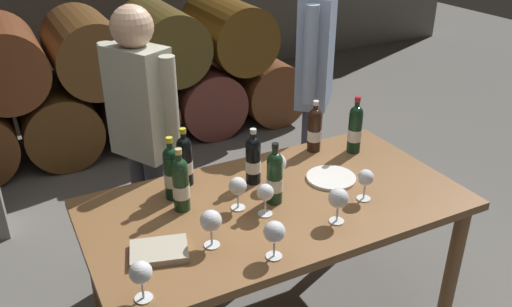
# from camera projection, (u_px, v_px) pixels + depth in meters

# --- Properties ---
(barrel_stack) EXTENTS (3.12, 0.90, 1.15)m
(barrel_stack) POSITION_uv_depth(u_px,v_px,m) (129.00, 80.00, 4.55)
(barrel_stack) COLOR brown
(barrel_stack) RESTS_ON ground_plane
(dining_table) EXTENTS (1.70, 0.90, 0.76)m
(dining_table) POSITION_uv_depth(u_px,v_px,m) (276.00, 218.00, 2.43)
(dining_table) COLOR brown
(dining_table) RESTS_ON ground_plane
(wine_bottle_0) EXTENTS (0.07, 0.07, 0.30)m
(wine_bottle_0) POSITION_uv_depth(u_px,v_px,m) (181.00, 184.00, 2.27)
(wine_bottle_0) COLOR #19381E
(wine_bottle_0) RESTS_ON dining_table
(wine_bottle_1) EXTENTS (0.07, 0.07, 0.30)m
(wine_bottle_1) POSITION_uv_depth(u_px,v_px,m) (172.00, 172.00, 2.35)
(wine_bottle_1) COLOR black
(wine_bottle_1) RESTS_ON dining_table
(wine_bottle_2) EXTENTS (0.07, 0.07, 0.28)m
(wine_bottle_2) POSITION_uv_depth(u_px,v_px,m) (315.00, 129.00, 2.79)
(wine_bottle_2) COLOR black
(wine_bottle_2) RESTS_ON dining_table
(wine_bottle_3) EXTENTS (0.07, 0.07, 0.28)m
(wine_bottle_3) POSITION_uv_depth(u_px,v_px,m) (253.00, 159.00, 2.48)
(wine_bottle_3) COLOR black
(wine_bottle_3) RESTS_ON dining_table
(wine_bottle_4) EXTENTS (0.07, 0.07, 0.29)m
(wine_bottle_4) POSITION_uv_depth(u_px,v_px,m) (185.00, 160.00, 2.47)
(wine_bottle_4) COLOR black
(wine_bottle_4) RESTS_ON dining_table
(wine_bottle_5) EXTENTS (0.07, 0.07, 0.31)m
(wine_bottle_5) POSITION_uv_depth(u_px,v_px,m) (355.00, 129.00, 2.77)
(wine_bottle_5) COLOR black
(wine_bottle_5) RESTS_ON dining_table
(wine_bottle_6) EXTENTS (0.07, 0.07, 0.29)m
(wine_bottle_6) POSITION_uv_depth(u_px,v_px,m) (274.00, 177.00, 2.32)
(wine_bottle_6) COLOR #19381E
(wine_bottle_6) RESTS_ON dining_table
(wine_glass_0) EXTENTS (0.07, 0.07, 0.15)m
(wine_glass_0) POSITION_uv_depth(u_px,v_px,m) (265.00, 193.00, 2.24)
(wine_glass_0) COLOR white
(wine_glass_0) RESTS_ON dining_table
(wine_glass_1) EXTENTS (0.09, 0.09, 0.16)m
(wine_glass_1) POSITION_uv_depth(u_px,v_px,m) (338.00, 199.00, 2.19)
(wine_glass_1) COLOR white
(wine_glass_1) RESTS_ON dining_table
(wine_glass_2) EXTENTS (0.08, 0.08, 0.15)m
(wine_glass_2) POSITION_uv_depth(u_px,v_px,m) (238.00, 187.00, 2.28)
(wine_glass_2) COLOR white
(wine_glass_2) RESTS_ON dining_table
(wine_glass_3) EXTENTS (0.09, 0.09, 0.16)m
(wine_glass_3) POSITION_uv_depth(u_px,v_px,m) (211.00, 222.00, 2.04)
(wine_glass_3) COLOR white
(wine_glass_3) RESTS_ON dining_table
(wine_glass_4) EXTENTS (0.08, 0.08, 0.15)m
(wine_glass_4) POSITION_uv_depth(u_px,v_px,m) (141.00, 274.00, 1.77)
(wine_glass_4) COLOR white
(wine_glass_4) RESTS_ON dining_table
(wine_glass_5) EXTENTS (0.09, 0.09, 0.16)m
(wine_glass_5) POSITION_uv_depth(u_px,v_px,m) (277.00, 164.00, 2.46)
(wine_glass_5) COLOR white
(wine_glass_5) RESTS_ON dining_table
(wine_glass_6) EXTENTS (0.07, 0.07, 0.15)m
(wine_glass_6) POSITION_uv_depth(u_px,v_px,m) (366.00, 179.00, 2.35)
(wine_glass_6) COLOR white
(wine_glass_6) RESTS_ON dining_table
(wine_glass_7) EXTENTS (0.08, 0.08, 0.16)m
(wine_glass_7) POSITION_uv_depth(u_px,v_px,m) (274.00, 233.00, 1.97)
(wine_glass_7) COLOR white
(wine_glass_7) RESTS_ON dining_table
(tasting_notebook) EXTENTS (0.25, 0.21, 0.03)m
(tasting_notebook) POSITION_uv_depth(u_px,v_px,m) (159.00, 251.00, 2.03)
(tasting_notebook) COLOR #B2A893
(tasting_notebook) RESTS_ON dining_table
(serving_plate) EXTENTS (0.24, 0.24, 0.01)m
(serving_plate) POSITION_uv_depth(u_px,v_px,m) (331.00, 178.00, 2.56)
(serving_plate) COLOR white
(serving_plate) RESTS_ON dining_table
(sommelier_presenting) EXTENTS (0.36, 0.39, 1.72)m
(sommelier_presenting) POSITION_uv_depth(u_px,v_px,m) (315.00, 73.00, 3.13)
(sommelier_presenting) COLOR #383842
(sommelier_presenting) RESTS_ON ground_plane
(taster_seated_left) EXTENTS (0.31, 0.44, 1.54)m
(taster_seated_left) POSITION_uv_depth(u_px,v_px,m) (142.00, 127.00, 2.72)
(taster_seated_left) COLOR #383842
(taster_seated_left) RESTS_ON ground_plane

